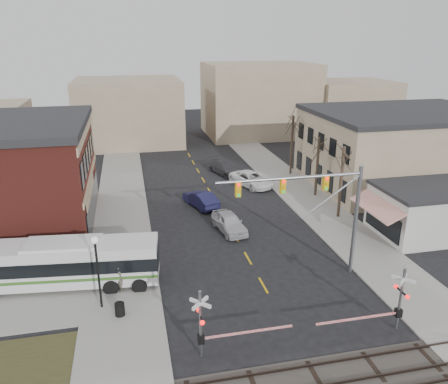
# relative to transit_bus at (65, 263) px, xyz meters

# --- Properties ---
(ground) EXTENTS (160.00, 160.00, 0.00)m
(ground) POSITION_rel_transit_bus_xyz_m (13.09, -4.80, -1.80)
(ground) COLOR black
(ground) RESTS_ON ground
(sidewalk_west) EXTENTS (5.00, 60.00, 0.12)m
(sidewalk_west) POSITION_rel_transit_bus_xyz_m (3.59, 15.20, -1.74)
(sidewalk_west) COLOR gray
(sidewalk_west) RESTS_ON ground
(sidewalk_east) EXTENTS (5.00, 60.00, 0.12)m
(sidewalk_east) POSITION_rel_transit_bus_xyz_m (22.59, 15.20, -1.74)
(sidewalk_east) COLOR gray
(sidewalk_east) RESTS_ON ground
(tan_building) EXTENTS (20.30, 15.30, 8.50)m
(tan_building) POSITION_rel_transit_bus_xyz_m (35.09, 15.20, 2.46)
(tan_building) COLOR gray
(tan_building) RESTS_ON ground
(awning_shop) EXTENTS (9.74, 6.20, 4.30)m
(awning_shop) POSITION_rel_transit_bus_xyz_m (29.06, 2.20, 0.36)
(awning_shop) COLOR beige
(awning_shop) RESTS_ON ground
(tree_east_a) EXTENTS (0.28, 0.28, 6.75)m
(tree_east_a) POSITION_rel_transit_bus_xyz_m (23.59, 7.20, 1.69)
(tree_east_a) COLOR #382B21
(tree_east_a) RESTS_ON sidewalk_east
(tree_east_b) EXTENTS (0.28, 0.28, 6.30)m
(tree_east_b) POSITION_rel_transit_bus_xyz_m (23.89, 13.20, 1.47)
(tree_east_b) COLOR #382B21
(tree_east_b) RESTS_ON sidewalk_east
(tree_east_c) EXTENTS (0.28, 0.28, 7.20)m
(tree_east_c) POSITION_rel_transit_bus_xyz_m (24.09, 21.20, 1.92)
(tree_east_c) COLOR #382B21
(tree_east_c) RESTS_ON sidewalk_east
(transit_bus) EXTENTS (12.60, 4.07, 3.19)m
(transit_bus) POSITION_rel_transit_bus_xyz_m (0.00, 0.00, 0.00)
(transit_bus) COLOR silver
(transit_bus) RESTS_ON ground
(traffic_signal_mast) EXTENTS (10.11, 0.30, 8.00)m
(traffic_signal_mast) POSITION_rel_transit_bus_xyz_m (17.06, -2.35, 3.94)
(traffic_signal_mast) COLOR gray
(traffic_signal_mast) RESTS_ON ground
(rr_crossing_west) EXTENTS (5.60, 1.36, 4.00)m
(rr_crossing_west) POSITION_rel_transit_bus_xyz_m (8.17, -8.82, 0.17)
(rr_crossing_west) COLOR gray
(rr_crossing_west) RESTS_ON ground
(rr_crossing_east) EXTENTS (5.60, 1.36, 4.00)m
(rr_crossing_east) POSITION_rel_transit_bus_xyz_m (18.86, -9.00, 0.17)
(rr_crossing_east) COLOR gray
(rr_crossing_east) RESTS_ON ground
(street_lamp) EXTENTS (0.44, 0.44, 4.84)m
(street_lamp) POSITION_rel_transit_bus_xyz_m (2.36, -3.18, 1.73)
(street_lamp) COLOR black
(street_lamp) RESTS_ON sidewalk_west
(trash_bin) EXTENTS (0.60, 0.60, 0.82)m
(trash_bin) POSITION_rel_transit_bus_xyz_m (3.49, -4.32, -1.27)
(trash_bin) COLOR black
(trash_bin) RESTS_ON sidewalk_west
(car_a) EXTENTS (2.73, 5.10, 1.65)m
(car_a) POSITION_rel_transit_bus_xyz_m (12.83, 6.43, -0.98)
(car_a) COLOR #B7B6BC
(car_a) RESTS_ON ground
(car_b) EXTENTS (3.28, 5.17, 1.61)m
(car_b) POSITION_rel_transit_bus_xyz_m (11.37, 12.73, -1.00)
(car_b) COLOR #17173A
(car_b) RESTS_ON ground
(car_c) EXTENTS (4.70, 6.35, 1.60)m
(car_c) POSITION_rel_transit_bus_xyz_m (18.09, 17.93, -1.00)
(car_c) COLOR white
(car_c) RESTS_ON ground
(car_d) EXTENTS (3.90, 5.90, 1.59)m
(car_d) POSITION_rel_transit_bus_xyz_m (16.20, 23.13, -1.01)
(car_d) COLOR #3B3A3F
(car_d) RESTS_ON ground
(pedestrian_near) EXTENTS (0.69, 0.83, 1.94)m
(pedestrian_near) POSITION_rel_transit_bus_xyz_m (3.53, -1.57, -0.71)
(pedestrian_near) COLOR #5B5148
(pedestrian_near) RESTS_ON sidewalk_west
(pedestrian_far) EXTENTS (0.88, 0.95, 1.55)m
(pedestrian_far) POSITION_rel_transit_bus_xyz_m (2.29, 1.83, -0.90)
(pedestrian_far) COLOR #374161
(pedestrian_far) RESTS_ON sidewalk_west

